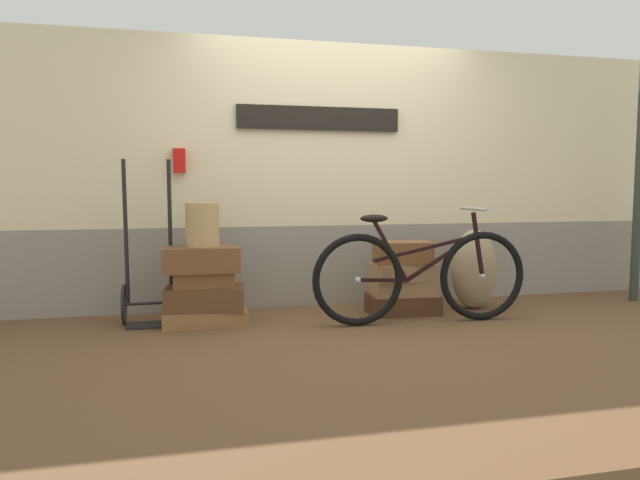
{
  "coord_description": "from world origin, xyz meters",
  "views": [
    {
      "loc": [
        -1.41,
        -4.45,
        1.08
      ],
      "look_at": [
        -0.29,
        0.14,
        0.65
      ],
      "focal_mm": 33.51,
      "sensor_mm": 36.0,
      "label": 1
    }
  ],
  "objects": [
    {
      "name": "ground",
      "position": [
        0.0,
        0.0,
        -0.03
      ],
      "size": [
        9.23,
        5.2,
        0.06
      ],
      "primitive_type": "cube",
      "color": "brown"
    },
    {
      "name": "station_building",
      "position": [
        0.01,
        0.85,
        1.17
      ],
      "size": [
        7.23,
        0.74,
        2.35
      ],
      "color": "gray",
      "rests_on": "ground"
    },
    {
      "name": "suitcase_0",
      "position": [
        -1.19,
        0.23,
        0.06
      ],
      "size": [
        0.65,
        0.39,
        0.12
      ],
      "primitive_type": "cube",
      "rotation": [
        0.0,
        0.0,
        0.0
      ],
      "color": "olive",
      "rests_on": "ground"
    },
    {
      "name": "suitcase_1",
      "position": [
        -1.19,
        0.22,
        0.21
      ],
      "size": [
        0.64,
        0.42,
        0.18
      ],
      "primitive_type": "cube",
      "rotation": [
        0.0,
        0.0,
        -0.12
      ],
      "color": "brown",
      "rests_on": "suitcase_0"
    },
    {
      "name": "suitcase_2",
      "position": [
        -1.2,
        0.23,
        0.36
      ],
      "size": [
        0.47,
        0.3,
        0.12
      ],
      "primitive_type": "cube",
      "rotation": [
        0.0,
        0.0,
        -0.02
      ],
      "color": "brown",
      "rests_on": "suitcase_1"
    },
    {
      "name": "suitcase_3",
      "position": [
        -1.21,
        0.21,
        0.52
      ],
      "size": [
        0.59,
        0.36,
        0.19
      ],
      "primitive_type": "cube",
      "rotation": [
        0.0,
        0.0,
        -0.02
      ],
      "color": "brown",
      "rests_on": "suitcase_2"
    },
    {
      "name": "suitcase_4",
      "position": [
        0.47,
        0.25,
        0.08
      ],
      "size": [
        0.6,
        0.4,
        0.16
      ],
      "primitive_type": "cube",
      "rotation": [
        0.0,
        0.0,
        -0.05
      ],
      "color": "#4C2D19",
      "rests_on": "ground"
    },
    {
      "name": "suitcase_5",
      "position": [
        0.47,
        0.25,
        0.23
      ],
      "size": [
        0.55,
        0.37,
        0.13
      ],
      "primitive_type": "cube",
      "rotation": [
        0.0,
        0.0,
        -0.07
      ],
      "color": "#9E754C",
      "rests_on": "suitcase_4"
    },
    {
      "name": "suitcase_6",
      "position": [
        0.45,
        0.22,
        0.36
      ],
      "size": [
        0.51,
        0.33,
        0.14
      ],
      "primitive_type": "cube",
      "rotation": [
        0.0,
        0.0,
        0.03
      ],
      "color": "#9E754C",
      "rests_on": "suitcase_5"
    },
    {
      "name": "suitcase_7",
      "position": [
        0.45,
        0.21,
        0.52
      ],
      "size": [
        0.49,
        0.34,
        0.19
      ],
      "primitive_type": "cube",
      "rotation": [
        0.0,
        0.0,
        -0.12
      ],
      "color": "brown",
      "rests_on": "suitcase_6"
    },
    {
      "name": "wicker_basket",
      "position": [
        -1.2,
        0.24,
        0.78
      ],
      "size": [
        0.26,
        0.26,
        0.34
      ],
      "primitive_type": "cylinder",
      "color": "tan",
      "rests_on": "suitcase_3"
    },
    {
      "name": "luggage_trolley",
      "position": [
        -1.61,
        0.36,
        0.28
      ],
      "size": [
        0.42,
        0.38,
        1.29
      ],
      "color": "black",
      "rests_on": "ground"
    },
    {
      "name": "burlap_sack",
      "position": [
        1.15,
        0.29,
        0.35
      ],
      "size": [
        0.4,
        0.34,
        0.7
      ],
      "primitive_type": "ellipsoid",
      "color": "#9E8966",
      "rests_on": "ground"
    },
    {
      "name": "bicycle",
      "position": [
        0.47,
        -0.13,
        0.38
      ],
      "size": [
        1.75,
        0.46,
        0.91
      ],
      "color": "black",
      "rests_on": "ground"
    }
  ]
}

